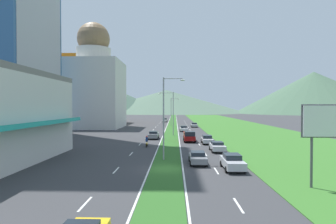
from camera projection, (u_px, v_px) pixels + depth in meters
ground_plane at (166, 169)px, 28.55m from camera, size 600.00×600.00×0.00m
grass_median at (172, 126)px, 88.52m from camera, size 3.20×240.00×0.06m
grass_verge_right at (236, 127)px, 88.01m from camera, size 24.00×240.00×0.06m
lane_dash_left_1 at (85, 204)px, 18.35m from camera, size 0.16×2.80×0.01m
lane_dash_left_2 at (116, 170)px, 28.02m from camera, size 0.16×2.80×0.01m
lane_dash_left_3 at (131, 154)px, 37.68m from camera, size 0.16×2.80×0.01m
lane_dash_left_4 at (140, 144)px, 47.34m from camera, size 0.16×2.80×0.01m
lane_dash_left_5 at (146, 138)px, 57.01m from camera, size 0.16×2.80×0.01m
lane_dash_left_6 at (150, 133)px, 66.67m from camera, size 0.16×2.80×0.01m
lane_dash_left_7 at (153, 130)px, 76.33m from camera, size 0.16×2.80×0.01m
lane_dash_left_8 at (156, 127)px, 85.99m from camera, size 0.16×2.80×0.01m
lane_dash_left_9 at (158, 125)px, 95.66m from camera, size 0.16×2.80×0.01m
lane_dash_left_10 at (159, 123)px, 105.32m from camera, size 0.16×2.80×0.01m
lane_dash_left_11 at (161, 122)px, 114.98m from camera, size 0.16×2.80×0.01m
lane_dash_left_12 at (162, 121)px, 124.65m from camera, size 0.16×2.80×0.01m
lane_dash_right_1 at (238, 205)px, 18.10m from camera, size 0.16×2.80×0.01m
lane_dash_right_2 at (216, 171)px, 27.76m from camera, size 0.16×2.80×0.01m
lane_dash_right_3 at (206, 154)px, 37.43m from camera, size 0.16×2.80×0.01m
lane_dash_right_4 at (199, 144)px, 47.09m from camera, size 0.16×2.80×0.01m
lane_dash_right_5 at (195, 138)px, 56.75m from camera, size 0.16×2.80×0.01m
lane_dash_right_6 at (192, 133)px, 66.41m from camera, size 0.16×2.80×0.01m
lane_dash_right_7 at (190, 130)px, 76.08m from camera, size 0.16×2.80×0.01m
lane_dash_right_8 at (188, 127)px, 85.74m from camera, size 0.16×2.80×0.01m
lane_dash_right_9 at (187, 125)px, 95.40m from camera, size 0.16×2.80×0.01m
lane_dash_right_10 at (186, 123)px, 105.07m from camera, size 0.16×2.80×0.01m
lane_dash_right_11 at (185, 122)px, 114.73m from camera, size 0.16×2.80×0.01m
lane_dash_right_12 at (184, 121)px, 124.39m from camera, size 0.16×2.80×0.01m
edge_line_median_left at (167, 127)px, 88.57m from camera, size 0.16×240.00×0.01m
edge_line_median_right at (177, 127)px, 88.48m from camera, size 0.16×240.00×0.01m
domed_building at (94, 85)px, 83.95m from camera, size 16.96×16.96×32.06m
midrise_colored at (89, 90)px, 109.23m from camera, size 17.20×17.20×26.12m
hill_far_left at (93, 96)px, 281.49m from camera, size 154.82×154.82×34.54m
hill_far_center at (166, 101)px, 289.74m from camera, size 165.27×165.27×23.66m
hill_far_right at (314, 93)px, 253.46m from camera, size 143.71×143.71×38.46m
street_lamp_near at (166, 113)px, 33.14m from camera, size 2.66×0.34×10.03m
street_lamp_mid at (172, 110)px, 61.12m from camera, size 3.45×0.42×9.70m
street_lamp_far at (172, 110)px, 89.07m from camera, size 2.72×0.28×9.22m
billboard_roadside at (334, 125)px, 21.66m from camera, size 5.10×0.28×6.70m
car_0 at (154, 135)px, 54.98m from camera, size 2.04×4.13×1.57m
car_1 at (198, 158)px, 31.16m from camera, size 1.93×4.26×1.37m
car_3 at (184, 129)px, 71.60m from camera, size 2.02×4.20×1.45m
car_4 at (165, 120)px, 114.89m from camera, size 1.97×4.70×1.59m
car_5 at (194, 125)px, 85.98m from camera, size 1.98×4.37×1.40m
car_6 at (207, 139)px, 48.05m from camera, size 1.91×4.53×1.47m
car_7 at (217, 146)px, 39.71m from camera, size 2.01×4.45×1.40m
car_8 at (232, 162)px, 28.33m from camera, size 2.01×4.66×1.58m
pickup_truck_0 at (189, 136)px, 50.70m from camera, size 2.18×5.40×2.00m
motorcycle_rider at (147, 142)px, 44.23m from camera, size 0.36×2.00×1.80m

